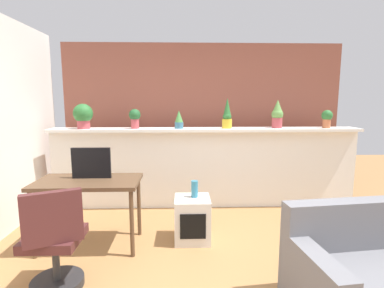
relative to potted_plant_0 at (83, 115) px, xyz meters
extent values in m
plane|color=#9E7042|center=(1.75, -1.94, -1.39)|extent=(12.00, 12.00, 0.00)
cube|color=white|center=(1.75, 0.06, -0.81)|extent=(4.49, 0.16, 1.15)
cube|color=white|center=(1.75, 0.02, -0.21)|extent=(4.49, 0.36, 0.04)
cube|color=brown|center=(1.75, 0.66, -0.14)|extent=(4.49, 0.10, 2.50)
cylinder|color=#B7474C|center=(0.00, 0.00, -0.14)|extent=(0.18, 0.18, 0.12)
sphere|color=#2D7033|center=(0.00, 0.00, 0.02)|extent=(0.27, 0.27, 0.27)
cylinder|color=#B7474C|center=(0.73, 0.00, -0.13)|extent=(0.11, 0.11, 0.14)
sphere|color=#235B2D|center=(0.73, 0.00, 0.00)|extent=(0.17, 0.17, 0.17)
cylinder|color=#386B84|center=(1.36, -0.01, -0.15)|extent=(0.12, 0.12, 0.09)
cone|color=#4C9347|center=(1.36, -0.01, -0.02)|extent=(0.12, 0.12, 0.17)
cylinder|color=gold|center=(2.06, 0.00, -0.13)|extent=(0.14, 0.14, 0.13)
sphere|color=#2D7033|center=(2.06, 0.00, -0.02)|extent=(0.13, 0.13, 0.13)
cone|color=#2D7033|center=(2.06, 0.00, 0.12)|extent=(0.11, 0.11, 0.24)
cylinder|color=#B7474C|center=(2.80, 0.03, -0.12)|extent=(0.15, 0.15, 0.15)
sphere|color=#669E4C|center=(2.80, 0.03, 0.00)|extent=(0.17, 0.17, 0.17)
cone|color=#669E4C|center=(2.80, 0.03, 0.13)|extent=(0.14, 0.14, 0.18)
cylinder|color=#C66B42|center=(3.52, -0.01, -0.13)|extent=(0.11, 0.11, 0.13)
sphere|color=#2D7033|center=(3.52, -0.01, -0.01)|extent=(0.16, 0.16, 0.16)
cylinder|color=brown|center=(-0.11, -1.39, -1.03)|extent=(0.04, 0.04, 0.71)
cylinder|color=brown|center=(0.89, -1.39, -1.03)|extent=(0.04, 0.04, 0.71)
cylinder|color=brown|center=(-0.11, -0.89, -1.03)|extent=(0.04, 0.04, 0.71)
cylinder|color=brown|center=(0.89, -0.89, -1.03)|extent=(0.04, 0.04, 0.71)
cube|color=brown|center=(0.39, -1.14, -0.66)|extent=(1.10, 0.60, 0.04)
cube|color=black|center=(0.41, -1.06, -0.47)|extent=(0.42, 0.04, 0.34)
cylinder|color=#262628|center=(0.32, -1.88, -1.35)|extent=(0.44, 0.44, 0.07)
cylinder|color=#333333|center=(0.32, -1.88, -1.15)|extent=(0.06, 0.06, 0.34)
cube|color=#4C2323|center=(0.32, -1.88, -0.94)|extent=(0.44, 0.44, 0.08)
cube|color=#4C2323|center=(0.40, -2.05, -0.69)|extent=(0.43, 0.24, 0.42)
cube|color=silver|center=(1.52, -1.04, -1.14)|extent=(0.40, 0.40, 0.50)
cube|color=black|center=(1.52, -1.23, -1.14)|extent=(0.28, 0.04, 0.28)
cylinder|color=teal|center=(1.55, -1.01, -0.79)|extent=(0.08, 0.08, 0.19)
cube|color=slate|center=(3.00, -1.99, -0.79)|extent=(1.57, 0.34, 0.40)
cube|color=slate|center=(2.34, -2.37, -0.91)|extent=(0.25, 0.77, 0.16)
camera|label=1|loc=(1.42, -4.27, 0.23)|focal=27.69mm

